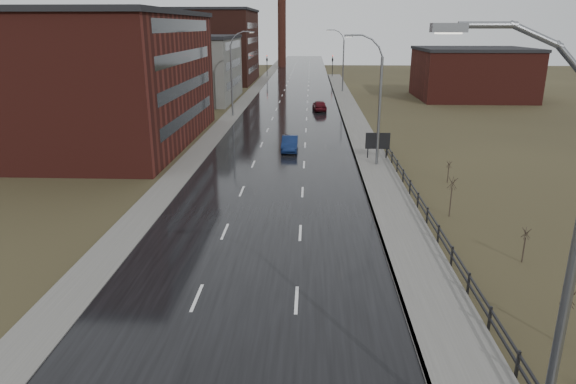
# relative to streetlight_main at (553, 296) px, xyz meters

# --- Properties ---
(road) EXTENTS (14.00, 300.00, 0.06)m
(road) POSITION_rel_streetlight_main_xyz_m (-8.47, 58.00, -6.03)
(road) COLOR black
(road) RESTS_ON ground
(sidewalk_right) EXTENTS (3.20, 180.00, 0.18)m
(sidewalk_right) POSITION_rel_streetlight_main_xyz_m (0.13, 33.00, -5.97)
(sidewalk_right) COLOR #595651
(sidewalk_right) RESTS_ON ground
(curb_right) EXTENTS (0.16, 180.00, 0.18)m
(curb_right) POSITION_rel_streetlight_main_xyz_m (-1.39, 33.00, -5.97)
(curb_right) COLOR slate
(curb_right) RESTS_ON ground
(sidewalk_left) EXTENTS (2.40, 260.00, 0.12)m
(sidewalk_left) POSITION_rel_streetlight_main_xyz_m (-16.67, 58.00, -6.00)
(sidewalk_left) COLOR #595651
(sidewalk_left) RESTS_ON ground
(warehouse_near) EXTENTS (22.44, 28.56, 13.50)m
(warehouse_near) POSITION_rel_streetlight_main_xyz_m (-29.46, 43.00, 0.70)
(warehouse_near) COLOR #471914
(warehouse_near) RESTS_ON ground
(warehouse_mid) EXTENTS (16.32, 20.40, 10.50)m
(warehouse_mid) POSITION_rel_streetlight_main_xyz_m (-26.46, 76.00, -0.80)
(warehouse_mid) COLOR slate
(warehouse_mid) RESTS_ON ground
(warehouse_far) EXTENTS (26.52, 24.48, 15.50)m
(warehouse_far) POSITION_rel_streetlight_main_xyz_m (-31.47, 106.00, 1.70)
(warehouse_far) COLOR #331611
(warehouse_far) RESTS_ON ground
(building_right) EXTENTS (18.36, 16.32, 8.50)m
(building_right) POSITION_rel_streetlight_main_xyz_m (21.83, 80.00, -1.80)
(building_right) COLOR #471914
(building_right) RESTS_ON ground
(smokestack) EXTENTS (2.70, 2.70, 30.70)m
(smokestack) POSITION_rel_streetlight_main_xyz_m (-14.47, 148.00, 9.44)
(smokestack) COLOR #331611
(smokestack) RESTS_ON ground
(streetlight_main) EXTENTS (3.91, 0.29, 12.11)m
(streetlight_main) POSITION_rel_streetlight_main_xyz_m (0.00, 0.00, 0.00)
(streetlight_main) COLOR slate
(streetlight_main) RESTS_ON ground
(streetlight_right_mid) EXTENTS (3.36, 0.28, 11.35)m
(streetlight_right_mid) POSITION_rel_streetlight_main_xyz_m (0.03, 34.00, -0.22)
(streetlight_right_mid) COLOR slate
(streetlight_right_mid) RESTS_ON ground
(streetlight_left) EXTENTS (3.36, 0.28, 11.35)m
(streetlight_left) POSITION_rel_streetlight_main_xyz_m (-16.17, 60.00, -0.22)
(streetlight_left) COLOR slate
(streetlight_left) RESTS_ON ground
(streetlight_right_far) EXTENTS (3.36, 0.28, 11.35)m
(streetlight_right_far) POSITION_rel_streetlight_main_xyz_m (0.03, 88.00, -0.22)
(streetlight_right_far) COLOR slate
(streetlight_right_far) RESTS_ON ground
(guardrail) EXTENTS (0.10, 53.05, 1.10)m
(guardrail) POSITION_rel_streetlight_main_xyz_m (1.83, 16.32, -5.35)
(guardrail) COLOR black
(guardrail) RESTS_ON ground
(shrub_c) EXTENTS (0.57, 0.60, 2.41)m
(shrub_c) POSITION_rel_streetlight_main_xyz_m (4.38, 7.18, -4.78)
(shrub_c) COLOR #382D23
(shrub_c) RESTS_ON ground
(shrub_d) EXTENTS (0.46, 0.49, 1.94)m
(shrub_d) POSITION_rel_streetlight_main_xyz_m (5.72, 14.60, -5.03)
(shrub_d) COLOR #382D23
(shrub_d) RESTS_ON ground
(shrub_e) EXTENTS (0.63, 0.67, 2.69)m
(shrub_e) POSITION_rel_streetlight_main_xyz_m (3.60, 21.38, -4.63)
(shrub_e) COLOR #382D23
(shrub_e) RESTS_ON ground
(shrub_f) EXTENTS (0.42, 0.45, 1.76)m
(shrub_f) POSITION_rel_streetlight_main_xyz_m (5.41, 29.17, -5.13)
(shrub_f) COLOR #382D23
(shrub_f) RESTS_ON ground
(billboard) EXTENTS (2.27, 0.17, 2.58)m
(billboard) POSITION_rel_streetlight_main_xyz_m (0.63, 36.33, -4.32)
(billboard) COLOR black
(billboard) RESTS_ON ground
(traffic_light_left) EXTENTS (0.58, 2.73, 5.30)m
(traffic_light_left) POSITION_rel_streetlight_main_xyz_m (-16.47, 118.00, -1.46)
(traffic_light_left) COLOR black
(traffic_light_left) RESTS_ON ground
(traffic_light_right) EXTENTS (0.58, 2.73, 5.30)m
(traffic_light_right) POSITION_rel_streetlight_main_xyz_m (-0.47, 118.00, -1.46)
(traffic_light_right) COLOR black
(traffic_light_right) RESTS_ON ground
(car_near) EXTENTS (1.57, 4.50, 1.48)m
(car_near) POSITION_rel_streetlight_main_xyz_m (-7.67, 39.36, -5.32)
(car_near) COLOR #0D1A41
(car_near) RESTS_ON ground
(car_far) EXTENTS (2.24, 4.77, 1.58)m
(car_far) POSITION_rel_streetlight_main_xyz_m (-4.34, 64.91, -5.27)
(car_far) COLOR #440B11
(car_far) RESTS_ON ground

